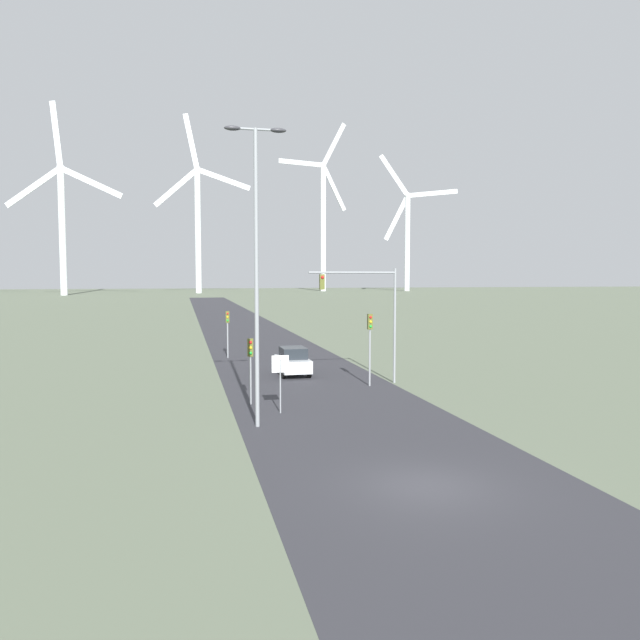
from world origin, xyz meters
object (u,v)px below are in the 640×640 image
traffic_light_post_near_right (370,333)px  wind_turbine_center (198,217)px  traffic_light_post_near_left (250,356)px  wind_turbine_right (323,215)px  traffic_light_post_mid_left (228,324)px  wind_turbine_far_right (407,231)px  traffic_light_mast_overhead (367,302)px  wind_turbine_left (62,215)px  stop_sign_near (280,373)px  car_approaching (293,361)px  streetlamp (256,249)px

traffic_light_post_near_right → wind_turbine_center: (-4.36, 199.22, 24.85)m
traffic_light_post_near_left → wind_turbine_right: bearing=76.2°
traffic_light_post_near_left → traffic_light_post_mid_left: 18.10m
wind_turbine_far_right → traffic_light_mast_overhead: bearing=-111.1°
traffic_light_post_mid_left → wind_turbine_left: bearing=103.7°
wind_turbine_left → stop_sign_near: bearing=-77.5°
car_approaching → wind_turbine_left: bearing=104.0°
wind_turbine_right → traffic_light_mast_overhead: bearing=-102.2°
stop_sign_near → wind_turbine_right: wind_turbine_right is taller
traffic_light_post_near_left → car_approaching: size_ratio=0.81×
traffic_light_post_near_left → wind_turbine_right: wind_turbine_right is taller
car_approaching → wind_turbine_center: 196.14m
traffic_light_mast_overhead → car_approaching: (-3.72, 4.24, -4.03)m
traffic_light_post_mid_left → wind_turbine_center: bearing=89.1°
traffic_light_post_mid_left → traffic_light_mast_overhead: (7.24, -13.69, 2.23)m
traffic_light_post_mid_left → wind_turbine_right: size_ratio=0.05×
traffic_light_mast_overhead → car_approaching: bearing=131.3°
traffic_light_post_near_left → wind_turbine_left: size_ratio=0.05×
wind_turbine_right → streetlamp: bearing=-103.6°
traffic_light_post_near_left → streetlamp: bearing=-92.7°
wind_turbine_right → wind_turbine_center: bearing=-160.5°
traffic_light_post_near_left → wind_turbine_center: wind_turbine_center is taller
stop_sign_near → wind_turbine_left: 194.79m
stop_sign_near → wind_turbine_far_right: size_ratio=0.05×
traffic_light_mast_overhead → wind_turbine_left: (-48.16, 181.92, 21.15)m
streetlamp → car_approaching: streetlamp is taller
streetlamp → traffic_light_post_near_left: bearing=87.3°
car_approaching → wind_turbine_center: (-0.65, 194.26, 27.04)m
stop_sign_near → traffic_light_post_near_left: traffic_light_post_near_left is taller
streetlamp → wind_turbine_center: (3.26, 207.63, 20.34)m
wind_turbine_far_right → traffic_light_post_near_left: bearing=-112.4°
wind_turbine_far_right → wind_turbine_center: bearing=-171.5°
stop_sign_near → traffic_light_post_mid_left: size_ratio=0.74×
stop_sign_near → traffic_light_mast_overhead: size_ratio=0.40×
traffic_light_mast_overhead → wind_turbine_far_right: 227.50m
wind_turbine_left → wind_turbine_center: wind_turbine_center is taller
traffic_light_post_near_right → wind_turbine_right: bearing=77.8°
wind_turbine_right → car_approaching: bearing=-103.4°
traffic_light_mast_overhead → traffic_light_post_near_left: bearing=-149.3°
traffic_light_post_mid_left → wind_turbine_left: (-40.92, 168.24, 23.38)m
traffic_light_post_mid_left → wind_turbine_left: 174.71m
wind_turbine_left → wind_turbine_center: size_ratio=0.96×
car_approaching → stop_sign_near: bearing=-103.1°
wind_turbine_center → wind_turbine_far_right: 86.98m
traffic_light_post_near_right → wind_turbine_left: size_ratio=0.07×
stop_sign_near → wind_turbine_left: (-41.89, 188.69, 24.16)m
stop_sign_near → traffic_light_post_mid_left: (-0.97, 20.45, 0.79)m
wind_turbine_left → wind_turbine_right: bearing=20.1°
stop_sign_near → car_approaching: bearing=76.9°
stop_sign_near → wind_turbine_center: wind_turbine_center is taller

